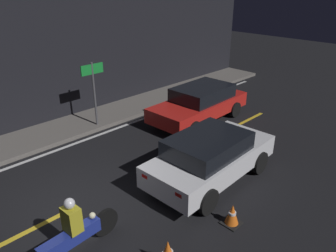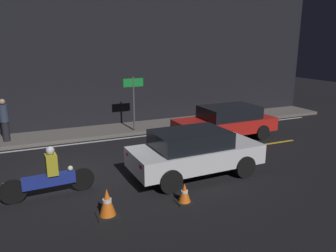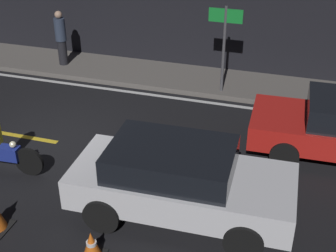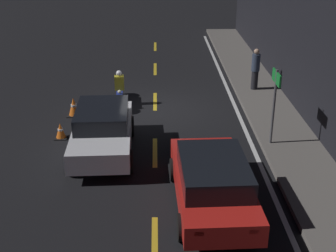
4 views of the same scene
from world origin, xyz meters
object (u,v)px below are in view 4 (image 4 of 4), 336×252
motorcycle (120,90)px  traffic_cone_mid (61,131)px  sedan_white (103,129)px  shop_sign (275,92)px  taxi_red (212,181)px  traffic_cone_near (74,107)px  pedestrian (255,69)px

motorcycle → traffic_cone_mid: (3.14, -1.74, -0.30)m
sedan_white → shop_sign: bearing=90.8°
taxi_red → traffic_cone_near: 7.58m
motorcycle → traffic_cone_mid: motorcycle is taller
motorcycle → traffic_cone_near: size_ratio=3.45×
motorcycle → pedestrian: bearing=99.1°
traffic_cone_near → pedestrian: pedestrian is taller
taxi_red → shop_sign: 4.19m
sedan_white → motorcycle: (-4.22, 0.22, -0.21)m
pedestrian → shop_sign: (5.21, -0.49, 0.81)m
sedan_white → motorcycle: size_ratio=1.70×
sedan_white → taxi_red: sedan_white is taller
traffic_cone_mid → pedestrian: size_ratio=0.31×
motorcycle → taxi_red: bearing=17.3°
traffic_cone_near → traffic_cone_mid: traffic_cone_near is taller
traffic_cone_near → traffic_cone_mid: bearing=-3.7°
motorcycle → sedan_white: bearing=-6.4°
taxi_red → shop_sign: (-3.37, 2.25, 1.10)m
sedan_white → traffic_cone_mid: bearing=-127.0°
motorcycle → traffic_cone_mid: size_ratio=4.56×
pedestrian → shop_sign: 5.29m
taxi_red → sedan_white: bearing=42.0°
traffic_cone_mid → shop_sign: bearing=83.1°
shop_sign → traffic_cone_mid: bearing=-96.9°
pedestrian → motorcycle: bearing=-77.4°
pedestrian → traffic_cone_near: bearing=-71.3°
pedestrian → shop_sign: shop_sign is taller
traffic_cone_near → shop_sign: (2.80, 6.64, 1.49)m
taxi_red → motorcycle: (-7.34, -2.78, -0.18)m
taxi_red → pedestrian: size_ratio=2.54×
shop_sign → traffic_cone_near: bearing=-112.9°
traffic_cone_mid → pedestrian: (-4.38, 7.26, 0.77)m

